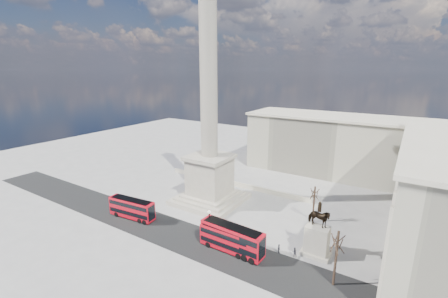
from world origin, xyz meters
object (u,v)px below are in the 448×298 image
object	(u,v)px
red_bus_a	(132,208)
red_bus_b	(232,238)
pedestrian_walking	(243,241)
pedestrian_crossing	(279,249)
nelsons_column	(209,146)
pedestrian_standing	(294,252)
victorian_lamp	(209,223)
equestrian_statue	(317,236)
red_bus_c	(228,239)

from	to	relation	value
red_bus_a	red_bus_b	distance (m)	22.77
red_bus_b	pedestrian_walking	world-z (taller)	red_bus_b
red_bus_a	red_bus_b	world-z (taller)	red_bus_b
pedestrian_crossing	nelsons_column	bearing A→B (deg)	32.04
red_bus_b	pedestrian_standing	size ratio (longest dim) A/B	7.25
red_bus_a	victorian_lamp	world-z (taller)	victorian_lamp
red_bus_a	victorian_lamp	xyz separation A→B (m)	(17.89, 1.41, 1.29)
pedestrian_crossing	red_bus_a	bearing A→B (deg)	67.41
equestrian_statue	pedestrian_walking	distance (m)	12.19
victorian_lamp	equestrian_statue	world-z (taller)	equestrian_statue
red_bus_b	pedestrian_crossing	xyz separation A→B (m)	(6.70, 3.59, -1.59)
red_bus_b	pedestrian_standing	distance (m)	10.13
equestrian_statue	red_bus_c	bearing A→B (deg)	-152.08
nelsons_column	red_bus_b	world-z (taller)	nelsons_column
nelsons_column	pedestrian_standing	world-z (taller)	nelsons_column
red_bus_b	equestrian_statue	world-z (taller)	equestrian_statue
pedestrian_walking	pedestrian_standing	distance (m)	8.66
red_bus_a	victorian_lamp	distance (m)	18.00
nelsons_column	red_bus_b	size ratio (longest dim) A/B	4.43
pedestrian_walking	pedestrian_standing	world-z (taller)	pedestrian_standing
nelsons_column	pedestrian_crossing	size ratio (longest dim) A/B	31.85
nelsons_column	red_bus_a	world-z (taller)	nelsons_column
pedestrian_standing	pedestrian_crossing	world-z (taller)	pedestrian_crossing
red_bus_b	red_bus_c	distance (m)	0.83
nelsons_column	red_bus_c	world-z (taller)	nelsons_column
red_bus_c	pedestrian_walking	bearing A→B (deg)	65.56
equestrian_statue	pedestrian_standing	bearing A→B (deg)	-139.89
pedestrian_walking	pedestrian_crossing	xyz separation A→B (m)	(6.08, 1.04, 0.02)
red_bus_a	equestrian_statue	bearing A→B (deg)	5.92
red_bus_a	pedestrian_crossing	world-z (taller)	red_bus_a
victorian_lamp	equestrian_statue	bearing A→B (deg)	19.58
red_bus_a	pedestrian_crossing	size ratio (longest dim) A/B	6.49
red_bus_c	pedestrian_crossing	size ratio (longest dim) A/B	6.16
red_bus_a	equestrian_statue	world-z (taller)	equestrian_statue
victorian_lamp	pedestrian_crossing	xyz separation A→B (m)	(11.55, 3.15, -2.63)
victorian_lamp	equestrian_statue	distance (m)	17.79
pedestrian_walking	nelsons_column	bearing A→B (deg)	141.38
victorian_lamp	equestrian_statue	size ratio (longest dim) A/B	0.63
equestrian_statue	pedestrian_standing	size ratio (longest dim) A/B	5.95
equestrian_statue	pedestrian_crossing	size ratio (longest dim) A/B	5.91
red_bus_b	pedestrian_standing	xyz separation A→B (m)	(9.14, 4.07, -1.59)
nelsons_column	red_bus_b	xyz separation A→B (m)	(14.22, -14.05, -10.55)
red_bus_c	pedestrian_crossing	distance (m)	8.45
red_bus_c	pedestrian_crossing	xyz separation A→B (m)	(7.41, 3.88, -1.26)
red_bus_a	victorian_lamp	size ratio (longest dim) A/B	1.75
red_bus_a	red_bus_c	distance (m)	22.05
red_bus_c	victorian_lamp	world-z (taller)	victorian_lamp
red_bus_b	pedestrian_walking	bearing A→B (deg)	79.61
red_bus_b	pedestrian_walking	xyz separation A→B (m)	(0.61, 2.55, -1.60)
equestrian_statue	pedestrian_crossing	bearing A→B (deg)	-151.66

